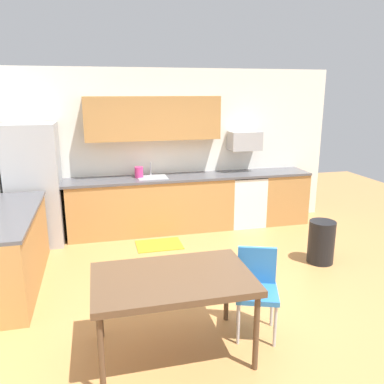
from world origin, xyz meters
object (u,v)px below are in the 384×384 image
refrigerator (35,185)px  dining_table (173,282)px  oven_range (245,199)px  kettle (139,173)px  microwave (245,141)px  chair_near_table (257,285)px  trash_bin (321,242)px

refrigerator → dining_table: refrigerator is taller
oven_range → kettle: size_ratio=4.55×
oven_range → dining_table: bearing=-121.0°
microwave → kettle: bearing=-178.5°
refrigerator → dining_table: bearing=-64.0°
refrigerator → chair_near_table: refrigerator is taller
dining_table → oven_range: bearing=59.0°
chair_near_table → oven_range: bearing=70.8°
oven_range → dining_table: (-1.94, -3.22, 0.25)m
dining_table → kettle: kettle is taller
oven_range → dining_table: oven_range is taller
dining_table → kettle: bearing=88.6°
chair_near_table → trash_bin: 2.00m
refrigerator → microwave: refrigerator is taller
microwave → chair_near_table: microwave is taller
microwave → chair_near_table: (-1.08, -3.19, -0.99)m
trash_bin → chair_near_table: bearing=-139.6°
refrigerator → trash_bin: (3.91, -1.71, -0.64)m
oven_range → trash_bin: oven_range is taller
dining_table → trash_bin: size_ratio=2.33×
refrigerator → microwave: 3.52m
refrigerator → kettle: refrigerator is taller
oven_range → chair_near_table: 3.27m
refrigerator → microwave: bearing=3.0°
refrigerator → oven_range: refrigerator is taller
microwave → trash_bin: size_ratio=0.90×
refrigerator → kettle: size_ratio=9.36×
trash_bin → oven_range: bearing=103.8°
oven_range → chair_near_table: (-1.08, -3.09, 0.05)m
chair_near_table → trash_bin: size_ratio=1.42×
refrigerator → trash_bin: refrigerator is taller
chair_near_table → trash_bin: (1.52, 1.29, -0.20)m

